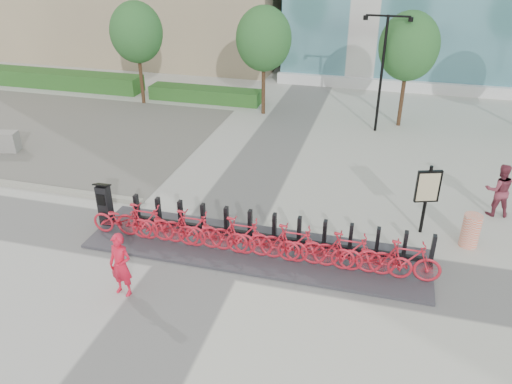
% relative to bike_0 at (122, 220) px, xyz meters
% --- Properties ---
extents(ground, '(120.00, 120.00, 0.00)m').
position_rel_bike_0_xyz_m(ground, '(2.60, 0.05, -0.57)').
color(ground, '#BABBA9').
extents(gravel_patch, '(14.00, 14.00, 0.00)m').
position_rel_bike_0_xyz_m(gravel_patch, '(-7.40, 7.05, -0.56)').
color(gravel_patch, '#5C5C5B').
rests_on(gravel_patch, ground).
extents(hedge_a, '(10.00, 1.40, 0.90)m').
position_rel_bike_0_xyz_m(hedge_a, '(-11.40, 13.55, -0.12)').
color(hedge_a, '#276A20').
rests_on(hedge_a, ground).
extents(hedge_b, '(6.00, 1.20, 0.70)m').
position_rel_bike_0_xyz_m(hedge_b, '(-2.40, 13.25, -0.22)').
color(hedge_b, '#276A20').
rests_on(hedge_b, ground).
extents(tree_0, '(2.60, 2.60, 5.10)m').
position_rel_bike_0_xyz_m(tree_0, '(-5.40, 12.05, 3.02)').
color(tree_0, brown).
rests_on(tree_0, ground).
extents(tree_1, '(2.60, 2.60, 5.10)m').
position_rel_bike_0_xyz_m(tree_1, '(1.10, 12.05, 3.02)').
color(tree_1, brown).
rests_on(tree_1, ground).
extents(tree_2, '(2.60, 2.60, 5.10)m').
position_rel_bike_0_xyz_m(tree_2, '(7.60, 12.05, 3.02)').
color(tree_2, brown).
rests_on(tree_2, ground).
extents(streetlamp, '(2.00, 0.20, 5.00)m').
position_rel_bike_0_xyz_m(streetlamp, '(6.60, 11.05, 2.56)').
color(streetlamp, black).
rests_on(streetlamp, ground).
extents(dock_pad, '(9.60, 2.40, 0.08)m').
position_rel_bike_0_xyz_m(dock_pad, '(3.90, 0.35, -0.53)').
color(dock_pad, '#37363C').
rests_on(dock_pad, ground).
extents(dock_rail_posts, '(8.74, 0.50, 0.85)m').
position_rel_bike_0_xyz_m(dock_rail_posts, '(4.32, 0.82, -0.06)').
color(dock_rail_posts, black).
rests_on(dock_rail_posts, dock_pad).
extents(bike_0, '(1.86, 0.65, 0.98)m').
position_rel_bike_0_xyz_m(bike_0, '(0.00, 0.00, 0.00)').
color(bike_0, red).
rests_on(bike_0, dock_pad).
extents(bike_1, '(1.81, 0.51, 1.09)m').
position_rel_bike_0_xyz_m(bike_1, '(0.72, 0.00, 0.05)').
color(bike_1, red).
rests_on(bike_1, dock_pad).
extents(bike_2, '(1.86, 0.65, 0.98)m').
position_rel_bike_0_xyz_m(bike_2, '(1.44, 0.00, 0.00)').
color(bike_2, red).
rests_on(bike_2, dock_pad).
extents(bike_3, '(1.81, 0.51, 1.09)m').
position_rel_bike_0_xyz_m(bike_3, '(2.16, 0.00, 0.05)').
color(bike_3, red).
rests_on(bike_3, dock_pad).
extents(bike_4, '(1.86, 0.65, 0.98)m').
position_rel_bike_0_xyz_m(bike_4, '(2.88, 0.00, 0.00)').
color(bike_4, red).
rests_on(bike_4, dock_pad).
extents(bike_5, '(1.81, 0.51, 1.09)m').
position_rel_bike_0_xyz_m(bike_5, '(3.60, 0.00, 0.05)').
color(bike_5, red).
rests_on(bike_5, dock_pad).
extents(bike_6, '(1.86, 0.65, 0.98)m').
position_rel_bike_0_xyz_m(bike_6, '(4.32, 0.00, 0.00)').
color(bike_6, red).
rests_on(bike_6, dock_pad).
extents(bike_7, '(1.81, 0.51, 1.09)m').
position_rel_bike_0_xyz_m(bike_7, '(5.04, 0.00, 0.05)').
color(bike_7, red).
rests_on(bike_7, dock_pad).
extents(bike_8, '(1.86, 0.65, 0.98)m').
position_rel_bike_0_xyz_m(bike_8, '(5.76, 0.00, 0.00)').
color(bike_8, red).
rests_on(bike_8, dock_pad).
extents(bike_9, '(1.81, 0.51, 1.09)m').
position_rel_bike_0_xyz_m(bike_9, '(6.48, 0.00, 0.05)').
color(bike_9, red).
rests_on(bike_9, dock_pad).
extents(bike_10, '(1.86, 0.65, 0.98)m').
position_rel_bike_0_xyz_m(bike_10, '(7.20, 0.00, 0.00)').
color(bike_10, red).
rests_on(bike_10, dock_pad).
extents(bike_11, '(1.81, 0.51, 1.09)m').
position_rel_bike_0_xyz_m(bike_11, '(7.92, 0.00, 0.05)').
color(bike_11, red).
rests_on(bike_11, dock_pad).
extents(kiosk, '(0.43, 0.36, 1.39)m').
position_rel_bike_0_xyz_m(kiosk, '(-0.79, 0.45, 0.18)').
color(kiosk, black).
rests_on(kiosk, dock_pad).
extents(worker_red, '(0.66, 0.48, 1.68)m').
position_rel_bike_0_xyz_m(worker_red, '(1.27, -2.32, 0.27)').
color(worker_red, red).
rests_on(worker_red, ground).
extents(pedestrian, '(0.92, 0.76, 1.73)m').
position_rel_bike_0_xyz_m(pedestrian, '(10.68, 4.30, 0.29)').
color(pedestrian, brown).
rests_on(pedestrian, ground).
extents(construction_barrel, '(0.62, 0.62, 0.98)m').
position_rel_bike_0_xyz_m(construction_barrel, '(9.71, 2.19, -0.08)').
color(construction_barrel, '#FF5220').
rests_on(construction_barrel, ground).
extents(map_sign, '(0.70, 0.33, 2.16)m').
position_rel_bike_0_xyz_m(map_sign, '(8.42, 2.58, 0.86)').
color(map_sign, black).
rests_on(map_sign, ground).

